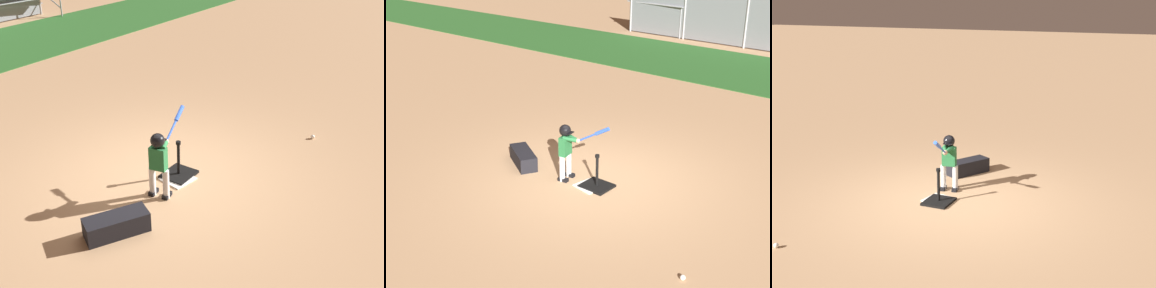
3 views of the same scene
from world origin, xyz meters
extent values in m
plane|color=tan|center=(0.00, 0.00, 0.00)|extent=(90.00, 90.00, 0.00)
cube|color=white|center=(0.03, -0.27, 0.01)|extent=(0.51, 0.51, 0.02)
cube|color=black|center=(0.14, -0.22, 0.02)|extent=(0.50, 0.45, 0.04)
cylinder|color=black|center=(0.14, -0.22, 0.30)|extent=(0.05, 0.05, 0.52)
cylinder|color=black|center=(0.14, -0.22, 0.59)|extent=(0.08, 0.08, 0.05)
cylinder|color=silver|center=(-0.52, -0.20, 0.23)|extent=(0.11, 0.11, 0.47)
cube|color=black|center=(-0.50, -0.20, 0.03)|extent=(0.19, 0.12, 0.06)
cylinder|color=silver|center=(-0.48, -0.42, 0.23)|extent=(0.11, 0.11, 0.47)
cube|color=black|center=(-0.46, -0.42, 0.03)|extent=(0.19, 0.12, 0.06)
cube|color=#236B38|center=(-0.50, -0.31, 0.64)|extent=(0.17, 0.26, 0.35)
sphere|color=tan|center=(-0.50, -0.31, 0.91)|extent=(0.18, 0.18, 0.18)
sphere|color=black|center=(-0.50, -0.31, 0.92)|extent=(0.21, 0.21, 0.21)
cube|color=black|center=(-0.41, -0.30, 0.90)|extent=(0.13, 0.17, 0.01)
cylinder|color=#236B38|center=(-0.38, -0.25, 0.80)|extent=(0.28, 0.10, 0.10)
cylinder|color=#236B38|center=(-0.36, -0.33, 0.80)|extent=(0.28, 0.19, 0.10)
sphere|color=tan|center=(-0.24, -0.27, 0.78)|extent=(0.09, 0.09, 0.09)
cylinder|color=blue|center=(0.04, -0.22, 0.94)|extent=(0.58, 0.13, 0.35)
cylinder|color=blue|center=(0.21, -0.19, 1.05)|extent=(0.27, 0.11, 0.19)
cylinder|color=black|center=(-0.26, -0.27, 0.77)|extent=(0.04, 0.05, 0.05)
sphere|color=white|center=(2.58, -1.55, 0.04)|extent=(0.07, 0.07, 0.07)
cube|color=#93969E|center=(6.31, 12.66, 0.31)|extent=(3.08, 0.51, 0.04)
cube|color=#93969E|center=(6.33, 12.92, 0.04)|extent=(3.09, 0.57, 0.04)
cube|color=#93969E|center=(6.25, 12.02, 0.63)|extent=(3.08, 0.51, 0.04)
cube|color=#93969E|center=(6.27, 12.28, 0.35)|extent=(3.09, 0.57, 0.04)
cube|color=#93969E|center=(6.21, 11.64, 0.67)|extent=(3.09, 0.57, 0.04)
cylinder|color=#93969E|center=(7.74, 12.78, 0.17)|extent=(0.06, 0.06, 0.33)
cylinder|color=#93969E|center=(7.53, 10.61, 0.64)|extent=(0.06, 0.06, 1.27)
cube|color=black|center=(-1.50, -0.37, 0.14)|extent=(0.89, 0.69, 0.28)
camera|label=1|loc=(-4.88, -3.77, 3.76)|focal=42.00mm
camera|label=2|loc=(5.17, -6.76, 4.29)|focal=50.00mm
camera|label=3|loc=(7.78, 3.59, 3.40)|focal=50.00mm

